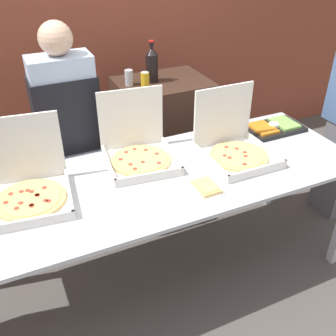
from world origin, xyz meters
The scene contains 13 objects.
ground_plane centered at (0.00, 0.00, 0.00)m, with size 16.00×16.00×0.00m, color #514C47.
brick_wall_behind centered at (0.00, 1.70, 1.40)m, with size 10.00×0.06×2.80m.
buffet_table centered at (0.00, 0.00, 0.78)m, with size 2.47×0.91×0.87m.
pizza_box_far_left centered at (-0.10, 0.24, 0.94)m, with size 0.48×0.49×0.43m.
pizza_box_far_right centered at (-0.80, 0.11, 0.94)m, with size 0.49×0.50×0.43m.
pizza_box_near_right centered at (0.49, 0.02, 0.94)m, with size 0.43×0.45×0.43m.
paper_plate_front_right centered at (0.14, -0.23, 0.88)m, with size 0.22×0.22×0.03m.
veggie_tray centered at (0.96, 0.22, 0.89)m, with size 0.44×0.26×0.05m.
sideboard_podium centered at (0.40, 0.97, 0.54)m, with size 0.74×0.56×1.09m.
soda_bottle centered at (0.32, 1.00, 1.23)m, with size 0.10×0.10×0.33m.
soda_can_silver centered at (0.12, 1.00, 1.15)m, with size 0.07×0.07×0.12m.
soda_can_colored centered at (0.22, 0.89, 1.15)m, with size 0.07×0.07×0.12m.
person_server_vest centered at (-0.45, 0.65, 0.95)m, with size 0.42×0.24×1.69m.
Camera 1 is at (-0.85, -1.83, 2.20)m, focal length 42.00 mm.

